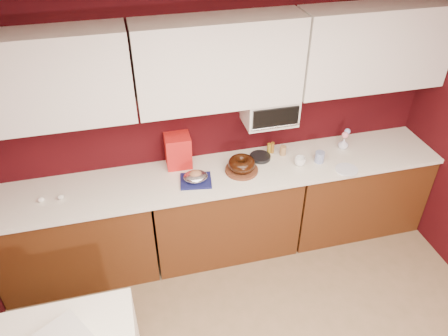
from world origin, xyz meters
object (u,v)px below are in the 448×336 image
object	(u,v)px
foil_ham_nest	(196,177)
coffee_mug	(300,160)
pandoro_box	(178,151)
blue_jar	(320,157)
bundt_cake	(242,164)
flower_vase	(344,143)
toaster_oven	(270,109)

from	to	relation	value
foil_ham_nest	coffee_mug	xyz separation A→B (m)	(0.95, 0.01, -0.01)
pandoro_box	blue_jar	xyz separation A→B (m)	(1.24, -0.27, -0.10)
blue_jar	coffee_mug	bearing A→B (deg)	-178.66
foil_ham_nest	pandoro_box	size ratio (longest dim) A/B	0.69
pandoro_box	blue_jar	distance (m)	1.27
bundt_cake	flower_vase	xyz separation A→B (m)	(1.03, 0.12, -0.02)
flower_vase	blue_jar	bearing A→B (deg)	-154.14
bundt_cake	blue_jar	distance (m)	0.72
toaster_oven	pandoro_box	world-z (taller)	toaster_oven
pandoro_box	blue_jar	size ratio (longest dim) A/B	2.95
toaster_oven	blue_jar	xyz separation A→B (m)	(0.43, -0.22, -0.42)
toaster_oven	flower_vase	xyz separation A→B (m)	(0.74, -0.07, -0.42)
coffee_mug	blue_jar	world-z (taller)	blue_jar
pandoro_box	coffee_mug	xyz separation A→B (m)	(1.05, -0.27, -0.10)
toaster_oven	blue_jar	size ratio (longest dim) A/B	4.45
toaster_oven	foil_ham_nest	xyz separation A→B (m)	(-0.71, -0.24, -0.42)
toaster_oven	coffee_mug	world-z (taller)	toaster_oven
bundt_cake	coffee_mug	bearing A→B (deg)	-3.75
coffee_mug	foil_ham_nest	bearing A→B (deg)	-179.10
bundt_cake	coffee_mug	size ratio (longest dim) A/B	2.47
foil_ham_nest	pandoro_box	world-z (taller)	pandoro_box
bundt_cake	toaster_oven	bearing A→B (deg)	32.68
pandoro_box	flower_vase	world-z (taller)	pandoro_box
foil_ham_nest	flower_vase	size ratio (longest dim) A/B	1.81
blue_jar	foil_ham_nest	bearing A→B (deg)	-179.03
toaster_oven	flower_vase	bearing A→B (deg)	-5.32
toaster_oven	bundt_cake	world-z (taller)	toaster_oven
foil_ham_nest	blue_jar	distance (m)	1.14
toaster_oven	flower_vase	world-z (taller)	toaster_oven
foil_ham_nest	blue_jar	world-z (taller)	blue_jar
coffee_mug	flower_vase	distance (m)	0.53
pandoro_box	toaster_oven	bearing A→B (deg)	-1.81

